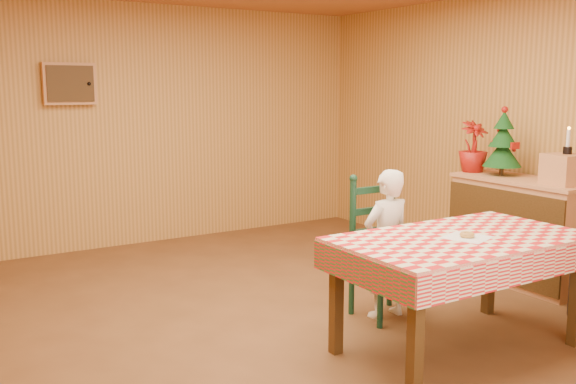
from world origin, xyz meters
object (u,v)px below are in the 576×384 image
at_px(dining_table, 461,248).
at_px(christmas_tree, 503,144).
at_px(shelf_unit, 520,231).
at_px(seated_child, 386,244).
at_px(crate, 566,169).
at_px(ladder_chair, 381,250).

relative_size(dining_table, christmas_tree, 2.67).
height_order(shelf_unit, christmas_tree, christmas_tree).
distance_m(dining_table, christmas_tree, 1.96).
distance_m(dining_table, seated_child, 0.74).
height_order(dining_table, crate, crate).
xyz_separation_m(crate, christmas_tree, (-0.00, 0.65, 0.16)).
distance_m(seated_child, christmas_tree, 1.74).
xyz_separation_m(ladder_chair, shelf_unit, (1.58, -0.01, -0.04)).
height_order(dining_table, seated_child, seated_child).
distance_m(seated_child, shelf_unit, 1.58).
bearing_deg(seated_child, dining_table, 90.00).
distance_m(dining_table, shelf_unit, 1.77).
height_order(ladder_chair, seated_child, seated_child).
xyz_separation_m(seated_child, christmas_tree, (1.59, 0.30, 0.65)).
bearing_deg(shelf_unit, seated_child, -178.27).
bearing_deg(dining_table, ladder_chair, 90.00).
distance_m(ladder_chair, christmas_tree, 1.75).
xyz_separation_m(dining_table, crate, (1.59, 0.38, 0.37)).
distance_m(ladder_chair, seated_child, 0.08).
height_order(seated_child, shelf_unit, seated_child).
distance_m(crate, christmas_tree, 0.67).
bearing_deg(crate, dining_table, -166.62).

